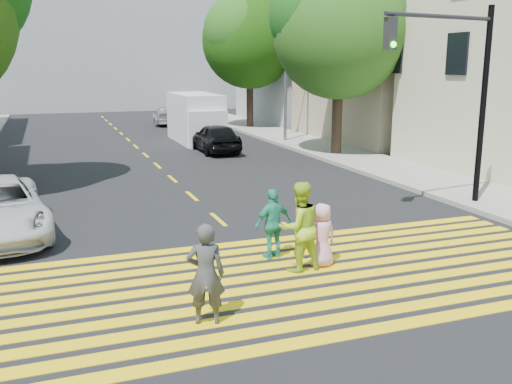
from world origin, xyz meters
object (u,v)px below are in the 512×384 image
pedestrian_child (322,235)px  traffic_signal (459,80)px  pedestrian_man (206,274)px  pedestrian_extra (273,224)px  white_van (197,119)px  tree_right_near (342,23)px  dark_car_near (215,138)px  dark_car_parked (205,118)px  tree_right_far (250,35)px  silver_car (166,116)px  pedestrian_woman (299,227)px

pedestrian_child → traffic_signal: bearing=-158.3°
pedestrian_man → pedestrian_child: 3.46m
pedestrian_extra → white_van: size_ratio=0.28×
tree_right_near → white_van: bearing=125.1°
dark_car_near → dark_car_parked: 10.05m
tree_right_near → tree_right_far: bearing=89.6°
silver_car → pedestrian_woman: bearing=90.9°
pedestrian_woman → dark_car_near: 16.34m
pedestrian_extra → dark_car_near: bearing=-112.6°
tree_right_near → traffic_signal: bearing=-99.4°
pedestrian_child → pedestrian_man: bearing=24.7°
tree_right_far → dark_car_parked: tree_right_far is taller
silver_car → dark_car_parked: (1.81, -3.78, 0.09)m
tree_right_far → silver_car: size_ratio=2.04×
tree_right_far → silver_car: bearing=136.9°
tree_right_far → dark_car_parked: bearing=167.8°
silver_car → white_van: bearing=95.5°
tree_right_near → tree_right_far: size_ratio=0.99×
pedestrian_man → dark_car_parked: (7.44, 27.62, -0.13)m
tree_right_far → dark_car_parked: (-2.90, 0.63, -5.21)m
tree_right_far → dark_car_parked: 5.99m
pedestrian_man → white_van: bearing=-88.0°
tree_right_near → traffic_signal: tree_right_near is taller
pedestrian_extra → traffic_signal: (6.39, 2.19, 2.94)m
tree_right_near → silver_car: bearing=105.5°
tree_right_near → pedestrian_woman: (-7.83, -13.03, -4.95)m
pedestrian_man → dark_car_near: 18.57m
pedestrian_man → silver_car: bearing=-84.2°
traffic_signal → tree_right_near: bearing=71.7°
tree_right_near → dark_car_near: size_ratio=2.12×
pedestrian_child → white_van: 20.06m
pedestrian_woman → dark_car_parked: bearing=-106.8°
tree_right_near → pedestrian_man: tree_right_near is taller
pedestrian_woman → white_van: size_ratio=0.34×
dark_car_near → silver_car: dark_car_near is taller
pedestrian_extra → silver_car: bearing=-107.9°
tree_right_far → pedestrian_extra: size_ratio=5.67×
pedestrian_child → dark_car_near: 16.19m
tree_right_far → pedestrian_woman: bearing=-107.4°
dark_car_parked → traffic_signal: (1.15, -22.83, 3.00)m
white_van → traffic_signal: 17.39m
pedestrian_extra → tree_right_near: bearing=-134.7°
dark_car_parked → pedestrian_child: bearing=-90.6°
pedestrian_woman → dark_car_near: (2.87, 16.08, -0.23)m
pedestrian_extra → traffic_signal: size_ratio=0.27×
pedestrian_man → white_van: white_van is taller
pedestrian_woman → pedestrian_extra: (-0.21, 0.88, -0.15)m
pedestrian_child → dark_car_parked: size_ratio=0.31×
pedestrian_extra → white_van: white_van is taller
pedestrian_child → dark_car_parked: (4.48, 25.83, 0.04)m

